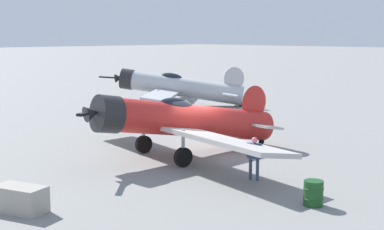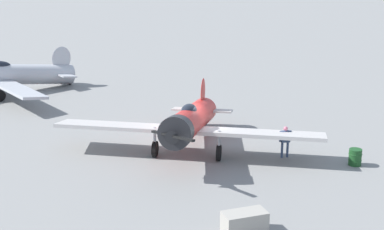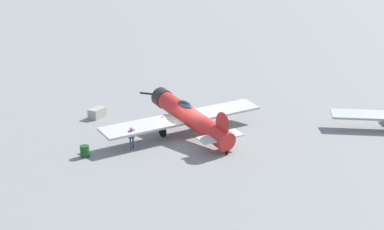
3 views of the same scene
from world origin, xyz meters
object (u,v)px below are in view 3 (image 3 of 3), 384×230
Objects in this scene: airplane_foreground at (188,116)px; fuel_drum at (85,151)px; ground_crew_mechanic at (132,136)px; equipment_crate at (97,113)px.

fuel_drum is (7.93, -1.81, -1.18)m from airplane_foreground.
ground_crew_mechanic reaches higher than fuel_drum.
airplane_foreground is 7.50× the size of equipment_crate.
airplane_foreground is 8.22m from fuel_drum.
fuel_drum is (5.82, 6.88, 0.00)m from equipment_crate.
airplane_foreground is at bearing 67.37° from ground_crew_mechanic.
ground_crew_mechanic reaches higher than equipment_crate.
ground_crew_mechanic is 2.00× the size of fuel_drum.
ground_crew_mechanic is at bearing 71.84° from equipment_crate.
equipment_crate is 9.01m from fuel_drum.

